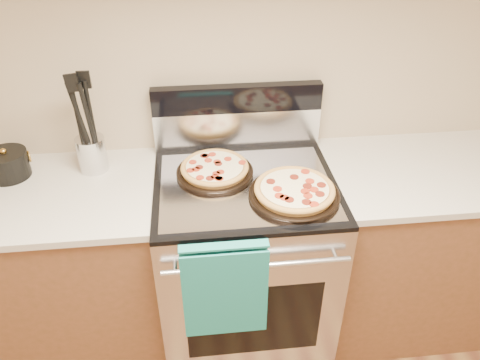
{
  "coord_description": "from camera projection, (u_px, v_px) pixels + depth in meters",
  "views": [
    {
      "loc": [
        -0.2,
        0.05,
        2.02
      ],
      "look_at": [
        -0.03,
        1.55,
        1.0
      ],
      "focal_mm": 35.0,
      "sensor_mm": 36.0,
      "label": 1
    }
  ],
  "objects": [
    {
      "name": "countertop_left",
      "position": [
        31.0,
        196.0,
        1.91
      ],
      "size": [
        1.02,
        0.64,
        0.03
      ],
      "primitive_type": "cube",
      "color": "#B7B0A4",
      "rests_on": "cabinet_left"
    },
    {
      "name": "wall_back",
      "position": [
        236.0,
        53.0,
        2.0
      ],
      "size": [
        4.0,
        0.0,
        4.0
      ],
      "primitive_type": "plane",
      "rotation": [
        1.57,
        0.0,
        0.0
      ],
      "color": "tan",
      "rests_on": "ground"
    },
    {
      "name": "dish_towel",
      "position": [
        225.0,
        288.0,
        1.76
      ],
      "size": [
        0.32,
        0.05,
        0.42
      ],
      "primitive_type": null,
      "color": "#177073",
      "rests_on": "oven_handle"
    },
    {
      "name": "oven_window",
      "position": [
        254.0,
        321.0,
        1.94
      ],
      "size": [
        0.56,
        0.01,
        0.4
      ],
      "primitive_type": "cube",
      "color": "black",
      "rests_on": "range_body"
    },
    {
      "name": "cooktop",
      "position": [
        245.0,
        184.0,
        1.96
      ],
      "size": [
        0.76,
        0.68,
        0.02
      ],
      "primitive_type": "cube",
      "color": "black",
      "rests_on": "range_body"
    },
    {
      "name": "countertop_right",
      "position": [
        441.0,
        171.0,
        2.07
      ],
      "size": [
        1.02,
        0.64,
        0.03
      ],
      "primitive_type": "cube",
      "color": "#B7B0A4",
      "rests_on": "cabinet_right"
    },
    {
      "name": "saucepan",
      "position": [
        8.0,
        166.0,
        1.98
      ],
      "size": [
        0.23,
        0.23,
        0.1
      ],
      "primitive_type": "cylinder",
      "rotation": [
        0.0,
        0.0,
        0.41
      ],
      "color": "black",
      "rests_on": "countertop_left"
    },
    {
      "name": "cabinet_right",
      "position": [
        419.0,
        247.0,
        2.33
      ],
      "size": [
        1.0,
        0.62,
        0.88
      ],
      "primitive_type": "cube",
      "color": "brown",
      "rests_on": "ground"
    },
    {
      "name": "pepperoni_pizza_back",
      "position": [
        215.0,
        169.0,
        1.98
      ],
      "size": [
        0.36,
        0.36,
        0.04
      ],
      "primitive_type": null,
      "rotation": [
        0.0,
        0.0,
        0.12
      ],
      "color": "#A67332",
      "rests_on": "foil_sheet"
    },
    {
      "name": "backsplash_upper",
      "position": [
        237.0,
        98.0,
        2.07
      ],
      "size": [
        0.76,
        0.06,
        0.12
      ],
      "primitive_type": "cube",
      "color": "black",
      "rests_on": "backsplash_lower"
    },
    {
      "name": "pepperoni_pizza_front",
      "position": [
        294.0,
        191.0,
        1.84
      ],
      "size": [
        0.41,
        0.41,
        0.05
      ],
      "primitive_type": null,
      "rotation": [
        0.0,
        0.0,
        -0.17
      ],
      "color": "#A67332",
      "rests_on": "foil_sheet"
    },
    {
      "name": "range_body",
      "position": [
        245.0,
        264.0,
        2.21
      ],
      "size": [
        0.76,
        0.68,
        0.9
      ],
      "primitive_type": "cube",
      "color": "#B7B7BC",
      "rests_on": "ground"
    },
    {
      "name": "oven_handle",
      "position": [
        257.0,
        266.0,
        1.71
      ],
      "size": [
        0.7,
        0.03,
        0.03
      ],
      "primitive_type": "cylinder",
      "rotation": [
        0.0,
        1.57,
        0.0
      ],
      "color": "silver",
      "rests_on": "range_body"
    },
    {
      "name": "cabinet_left",
      "position": [
        55.0,
        276.0,
        2.17
      ],
      "size": [
        1.0,
        0.62,
        0.88
      ],
      "primitive_type": "cube",
      "color": "brown",
      "rests_on": "ground"
    },
    {
      "name": "utensil_crock",
      "position": [
        92.0,
        154.0,
        2.01
      ],
      "size": [
        0.16,
        0.16,
        0.15
      ],
      "primitive_type": "cylinder",
      "rotation": [
        0.0,
        0.0,
        0.33
      ],
      "color": "silver",
      "rests_on": "countertop_left"
    },
    {
      "name": "foil_sheet",
      "position": [
        246.0,
        185.0,
        1.93
      ],
      "size": [
        0.7,
        0.55,
        0.01
      ],
      "primitive_type": "cube",
      "color": "gray",
      "rests_on": "cooktop"
    },
    {
      "name": "backsplash_lower",
      "position": [
        237.0,
        128.0,
        2.16
      ],
      "size": [
        0.76,
        0.06,
        0.18
      ],
      "primitive_type": "cube",
      "color": "silver",
      "rests_on": "cooktop"
    }
  ]
}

